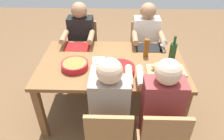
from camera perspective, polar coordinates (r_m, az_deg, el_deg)
The scene contains 22 objects.
ground_plane at distance 2.83m, azimuth 0.00°, elevation -10.48°, with size 8.00×8.00×0.00m, color brown.
dining_table at distance 2.41m, azimuth 0.00°, elevation 0.51°, with size 1.62×0.99×0.74m.
chair_far_left at distance 3.24m, azimuth -7.57°, elevation 6.33°, with size 0.40×0.40×0.85m.
diner_far_left at distance 2.98m, azimuth -8.37°, elevation 8.25°, with size 0.41×0.53×1.20m.
chair_near_right at distance 1.97m, azimuth 13.05°, elevation -17.64°, with size 0.40×0.40×0.85m.
diner_near_right at distance 1.93m, azimuth 13.02°, elevation -9.40°, with size 0.41×0.53×1.20m.
chair_near_center at distance 1.93m, azimuth -0.72°, elevation -17.78°, with size 0.40×0.40×0.85m.
diner_near_center at distance 1.89m, azimuth -0.55°, elevation -9.38°, with size 0.41×0.53×1.20m.
chair_far_right at distance 3.22m, azimuth 8.43°, elevation 6.10°, with size 0.40×0.40×0.85m.
diner_far_right at distance 2.96m, azimuth 9.12°, elevation 8.02°, with size 0.41×0.53×1.20m.
serving_bowl_salad at distance 2.17m, azimuth 2.34°, elevation 0.28°, with size 0.30×0.30×0.08m.
serving_bowl_fruit at distance 2.27m, azimuth -10.06°, elevation 1.32°, with size 0.29×0.29×0.07m.
cutting_board at distance 2.28m, azimuth 14.38°, elevation -0.15°, with size 0.40×0.22×0.02m, color tan.
bread_loaf at distance 2.25m, azimuth 14.58°, elevation 1.00°, with size 0.32×0.11×0.09m, color tan.
wine_bottle at distance 2.45m, azimuth 16.19°, elevation 4.95°, with size 0.08×0.08×0.29m.
beer_bottle at distance 2.45m, azimuth 9.33°, elevation 5.94°, with size 0.06×0.06×0.22m, color brown.
wine_glass at distance 2.59m, azimuth 13.87°, elevation 7.25°, with size 0.08×0.08×0.17m.
placemat_far_left at distance 2.70m, azimuth -9.39°, elevation 6.25°, with size 0.32×0.23×0.01m, color maroon.
fork_near_right at distance 2.10m, azimuth 8.15°, elevation -2.84°, with size 0.02×0.17×0.01m, color silver.
cup_near_center at distance 2.09m, azimuth -2.63°, elevation -1.00°, with size 0.07×0.07×0.11m, color white.
placemat_far_right at distance 2.68m, azimuth 9.86°, elevation 5.99°, with size 0.32×0.23×0.01m, color black.
napkin_stack at distance 2.37m, azimuth -3.60°, elevation 2.56°, with size 0.14×0.14×0.02m, color white.
Camera 1 is at (0.06, -1.98, 2.02)m, focal length 33.65 mm.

